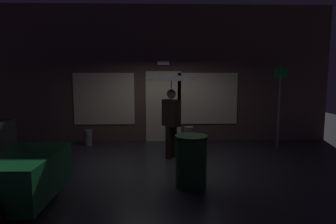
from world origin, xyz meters
The scene contains 7 objects.
ground_plane centered at (0.00, 0.00, 0.00)m, with size 18.00×18.00×0.00m, color #26262B.
building_facade centered at (0.00, 2.35, 2.08)m, with size 10.39×0.48×4.21m.
person_with_umbrella centered at (0.16, 0.28, 1.71)m, with size 1.30×1.30×2.13m.
street_sign_post centered at (3.34, 1.34, 1.36)m, with size 0.40×0.07×2.40m.
sidewalk_bollard centered at (0.71, 1.28, 0.31)m, with size 0.28×0.28×0.62m, color slate.
sidewalk_bollard_2 centered at (-2.26, 1.68, 0.24)m, with size 0.22×0.22×0.47m, color slate.
trash_bin centered at (0.45, -1.70, 0.50)m, with size 0.61×0.61×0.99m.
Camera 1 is at (-0.16, -7.20, 2.15)m, focal length 32.27 mm.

